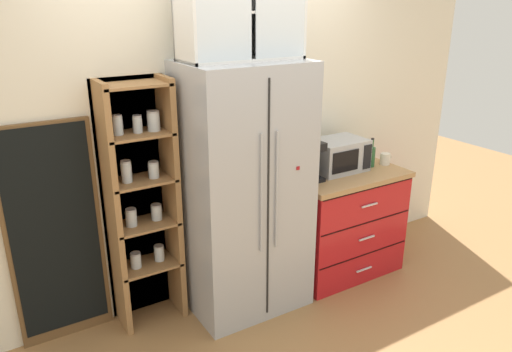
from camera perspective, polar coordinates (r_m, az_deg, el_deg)
ground_plane at (r=3.94m, az=-1.01°, el=-14.39°), size 10.66×10.66×0.00m
wall_back_cream at (r=3.73m, az=-4.27°, el=5.14°), size 4.97×0.10×2.55m
refrigerator at (r=3.54m, az=-1.38°, el=-1.69°), size 0.85×0.65×1.84m
pantry_shelf_column at (r=3.48m, az=-13.32°, el=-2.70°), size 0.50×0.31×1.76m
counter_cabinet at (r=4.23m, az=9.75°, el=-5.16°), size 0.97×0.66×0.90m
microwave at (r=4.05m, az=9.51°, el=2.42°), size 0.44×0.33×0.26m
coffee_maker at (r=3.80m, az=6.03°, el=1.84°), size 0.17×0.20×0.31m
mug_cream at (r=4.30m, az=14.79°, el=1.94°), size 0.12×0.09×0.10m
bottle_green at (r=4.20m, az=13.28°, el=2.47°), size 0.06×0.06×0.25m
upper_cabinet at (r=3.33m, az=-1.99°, el=18.55°), size 0.82×0.32×0.61m
chalkboard_menu at (r=3.48m, az=-22.33°, el=-6.41°), size 0.60×0.04×1.52m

